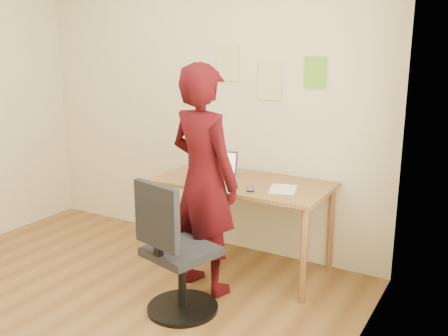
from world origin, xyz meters
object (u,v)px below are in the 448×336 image
Objects in this scene: desk at (242,191)px; laptop at (217,172)px; person at (204,180)px; office_chair at (175,258)px; phone at (250,189)px.

laptop reaches higher than desk.
laptop is (-0.22, -0.01, 0.14)m from desk.
laptop is at bearing -57.95° from person.
person is at bearing -84.57° from laptop.
laptop is 0.45m from person.
office_chair reaches higher than desk.
phone is (0.17, -0.19, 0.09)m from desk.
laptop is 0.36× the size of office_chair.
office_chair is (0.18, -0.86, -0.38)m from laptop.
phone is at bearing -36.90° from laptop.
desk is at bearing -8.78° from laptop.
office_chair is 0.62m from person.
laptop is at bearing 125.84° from phone.
desk is 4.12× the size of laptop.
phone is (0.39, -0.18, -0.04)m from laptop.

